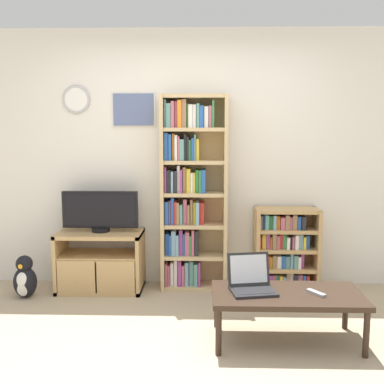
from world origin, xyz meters
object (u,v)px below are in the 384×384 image
tv_stand (100,261)px  remote_near_laptop (316,293)px  television (100,211)px  bookshelf_short (284,249)px  coffee_table (287,298)px  penguin_figurine (25,279)px  laptop (251,282)px  bookshelf_tall (189,192)px

tv_stand → remote_near_laptop: (1.87, -1.10, 0.09)m
television → bookshelf_short: 1.88m
coffee_table → bookshelf_short: bearing=81.2°
penguin_figurine → television: bearing=21.7°
bookshelf_short → laptop: bearing=-111.6°
tv_stand → bookshelf_short: 1.85m
tv_stand → coffee_table: (1.66, -1.07, 0.05)m
tv_stand → penguin_figurine: 0.72m
tv_stand → penguin_figurine: tv_stand is taller
tv_stand → coffee_table: tv_stand is taller
bookshelf_tall → penguin_figurine: (-1.56, -0.35, -0.80)m
bookshelf_tall → remote_near_laptop: bookshelf_tall is taller
coffee_table → remote_near_laptop: 0.22m
penguin_figurine → coffee_table: bearing=-19.7°
tv_stand → remote_near_laptop: size_ratio=5.32×
tv_stand → penguin_figurine: bearing=-161.0°
tv_stand → laptop: laptop is taller
television → bookshelf_tall: bearing=5.0°
bookshelf_short → penguin_figurine: (-2.52, -0.34, -0.22)m
bookshelf_short → laptop: bookshelf_short is taller
television → penguin_figurine: television is taller
tv_stand → remote_near_laptop: 2.17m
bookshelf_tall → bookshelf_short: size_ratio=2.35×
television → coffee_table: (1.66, -1.11, -0.45)m
laptop → remote_near_laptop: 0.48m
television → bookshelf_tall: (0.88, 0.08, 0.19)m
television → bookshelf_short: size_ratio=0.91×
bookshelf_short → remote_near_laptop: bearing=-88.6°
laptop → penguin_figurine: bearing=148.7°
laptop → television: bearing=132.3°
bookshelf_tall → coffee_table: bearing=-56.9°
television → tv_stand: bearing=-96.1°
bookshelf_tall → bookshelf_short: bearing=-0.5°
coffee_table → laptop: size_ratio=2.99×
remote_near_laptop → tv_stand: bearing=115.7°
bookshelf_tall → remote_near_laptop: size_ratio=12.29×
bookshelf_short → laptop: size_ratio=2.20×
bookshelf_short → coffee_table: (-0.18, -1.18, -0.06)m
remote_near_laptop → penguin_figurine: (-2.55, 0.86, -0.20)m
tv_stand → coffee_table: 1.98m
bookshelf_tall → television: bearing=-175.0°
bookshelf_tall → laptop: bookshelf_tall is taller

